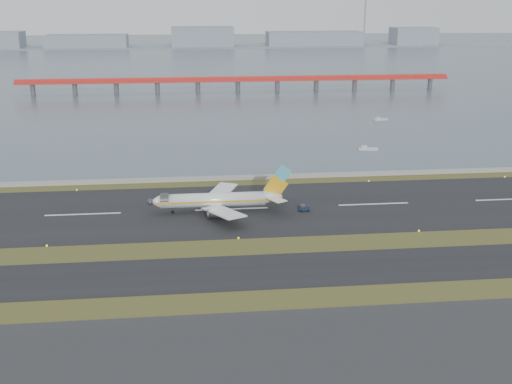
% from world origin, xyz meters
% --- Properties ---
extents(ground, '(1000.00, 1000.00, 0.00)m').
position_xyz_m(ground, '(0.00, 0.00, 0.00)').
color(ground, '#374518').
rests_on(ground, ground).
extents(taxiway_strip, '(1000.00, 18.00, 0.10)m').
position_xyz_m(taxiway_strip, '(0.00, -12.00, 0.05)').
color(taxiway_strip, black).
rests_on(taxiway_strip, ground).
extents(runway_strip, '(1000.00, 45.00, 0.10)m').
position_xyz_m(runway_strip, '(0.00, 30.00, 0.05)').
color(runway_strip, black).
rests_on(runway_strip, ground).
extents(seawall, '(1000.00, 2.50, 1.00)m').
position_xyz_m(seawall, '(0.00, 60.00, 0.50)').
color(seawall, gray).
rests_on(seawall, ground).
extents(bay_water, '(1400.00, 800.00, 1.30)m').
position_xyz_m(bay_water, '(0.00, 460.00, 0.00)').
color(bay_water, '#4E616F').
rests_on(bay_water, ground).
extents(red_pier, '(260.00, 5.00, 10.20)m').
position_xyz_m(red_pier, '(20.00, 250.00, 7.28)').
color(red_pier, red).
rests_on(red_pier, ground).
extents(far_shoreline, '(1400.00, 80.00, 60.50)m').
position_xyz_m(far_shoreline, '(13.62, 620.00, 6.07)').
color(far_shoreline, gray).
rests_on(far_shoreline, ground).
extents(airliner, '(38.52, 32.89, 12.80)m').
position_xyz_m(airliner, '(-3.54, 28.22, 3.46)').
color(airliner, white).
rests_on(airliner, ground).
extents(pushback_tug, '(2.87, 1.72, 1.83)m').
position_xyz_m(pushback_tug, '(19.38, 26.35, 0.89)').
color(pushback_tug, '#121B33').
rests_on(pushback_tug, ground).
extents(workboat_near, '(7.57, 3.46, 1.77)m').
position_xyz_m(workboat_near, '(56.54, 94.82, 0.56)').
color(workboat_near, silver).
rests_on(workboat_near, ground).
extents(workboat_far, '(7.09, 3.64, 1.65)m').
position_xyz_m(workboat_far, '(79.04, 153.04, 0.52)').
color(workboat_far, silver).
rests_on(workboat_far, ground).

